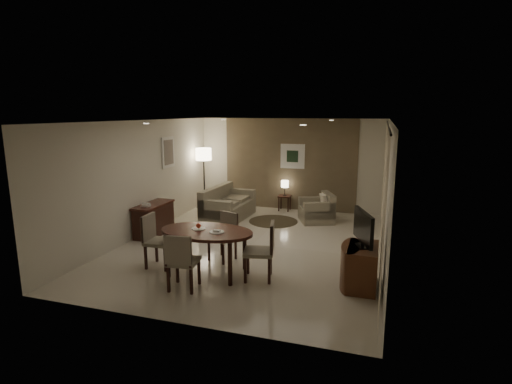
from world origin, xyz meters
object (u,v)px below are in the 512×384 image
(tv_cabinet, at_px, (362,267))
(dining_table, at_px, (207,252))
(sofa, at_px, (228,203))
(console_desk, at_px, (154,219))
(chair_near, at_px, (184,260))
(chair_far, at_px, (222,237))
(armchair, at_px, (316,208))
(side_table, at_px, (285,203))
(chair_right, at_px, (258,251))
(floor_lamp, at_px, (204,179))
(chair_left, at_px, (160,241))

(tv_cabinet, height_order, dining_table, dining_table)
(dining_table, xyz_separation_m, sofa, (-1.01, 3.65, 0.03))
(console_desk, bearing_deg, chair_near, -49.82)
(chair_near, xyz_separation_m, chair_far, (0.11, 1.40, -0.02))
(armchair, distance_m, side_table, 1.46)
(chair_right, distance_m, armchair, 4.05)
(dining_table, bearing_deg, chair_right, 1.77)
(chair_far, bearing_deg, tv_cabinet, 10.01)
(chair_right, bearing_deg, armchair, 162.32)
(dining_table, distance_m, chair_far, 0.70)
(console_desk, distance_m, side_table, 4.05)
(tv_cabinet, relative_size, floor_lamp, 0.49)
(chair_right, height_order, sofa, chair_right)
(chair_left, distance_m, chair_right, 1.93)
(dining_table, distance_m, sofa, 3.78)
(chair_near, height_order, chair_left, chair_left)
(tv_cabinet, height_order, floor_lamp, floor_lamp)
(chair_left, distance_m, armchair, 4.65)
(chair_right, relative_size, sofa, 0.56)
(console_desk, relative_size, dining_table, 0.70)
(chair_near, distance_m, chair_left, 1.13)
(side_table, bearing_deg, chair_right, -81.75)
(chair_right, bearing_deg, dining_table, -100.62)
(armchair, bearing_deg, side_table, -153.81)
(console_desk, xyz_separation_m, chair_near, (2.08, -2.46, 0.11))
(console_desk, xyz_separation_m, chair_far, (2.19, -1.06, 0.09))
(chair_far, bearing_deg, chair_left, -126.07)
(chair_near, height_order, chair_far, chair_near)
(side_table, relative_size, floor_lamp, 0.25)
(tv_cabinet, xyz_separation_m, floor_lamp, (-4.81, 4.20, 0.57))
(console_desk, relative_size, floor_lamp, 0.65)
(chair_near, distance_m, sofa, 4.45)
(tv_cabinet, relative_size, armchair, 1.04)
(tv_cabinet, relative_size, chair_far, 0.96)
(dining_table, relative_size, chair_near, 1.76)
(dining_table, bearing_deg, console_desk, 141.17)
(chair_right, relative_size, side_table, 2.28)
(tv_cabinet, bearing_deg, chair_left, -176.35)
(tv_cabinet, distance_m, chair_right, 1.77)
(tv_cabinet, distance_m, chair_far, 2.74)
(chair_near, height_order, armchair, chair_near)
(side_table, height_order, floor_lamp, floor_lamp)
(chair_near, relative_size, chair_far, 1.04)
(sofa, bearing_deg, chair_left, -176.44)
(sofa, relative_size, side_table, 4.10)
(console_desk, height_order, chair_far, chair_far)
(chair_left, relative_size, sofa, 0.54)
(dining_table, height_order, chair_right, chair_right)
(dining_table, distance_m, chair_near, 0.72)
(chair_right, relative_size, floor_lamp, 0.56)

